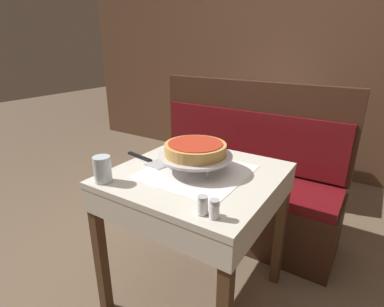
{
  "coord_description": "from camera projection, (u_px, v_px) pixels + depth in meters",
  "views": [
    {
      "loc": [
        0.71,
        -1.13,
        1.35
      ],
      "look_at": [
        -0.02,
        -0.01,
        0.86
      ],
      "focal_mm": 28.0,
      "sensor_mm": 36.0,
      "label": 1
    }
  ],
  "objects": [
    {
      "name": "ground_plane",
      "position": [
        195.0,
        293.0,
        1.72
      ],
      "size": [
        14.0,
        14.0,
        0.0
      ],
      "primitive_type": "plane",
      "color": "brown"
    },
    {
      "name": "salt_shaker",
      "position": [
        203.0,
        205.0,
        1.09
      ],
      "size": [
        0.04,
        0.04,
        0.07
      ],
      "color": "silver",
      "rests_on": "dining_table_front"
    },
    {
      "name": "dining_table_rear",
      "position": [
        267.0,
        121.0,
        2.86
      ],
      "size": [
        0.68,
        0.68,
        0.76
      ],
      "color": "beige",
      "rests_on": "ground_plane"
    },
    {
      "name": "deep_dish_pizza",
      "position": [
        195.0,
        149.0,
        1.44
      ],
      "size": [
        0.3,
        0.3,
        0.06
      ],
      "color": "tan",
      "rests_on": "pizza_pan_stand"
    },
    {
      "name": "dining_table_front",
      "position": [
        196.0,
        190.0,
        1.49
      ],
      "size": [
        0.76,
        0.76,
        0.76
      ],
      "color": "beige",
      "rests_on": "ground_plane"
    },
    {
      "name": "back_wall_panel",
      "position": [
        310.0,
        59.0,
        2.99
      ],
      "size": [
        6.0,
        0.04,
        2.4
      ],
      "primitive_type": "cube",
      "color": "brown",
      "rests_on": "ground_plane"
    },
    {
      "name": "pepper_shaker",
      "position": [
        214.0,
        209.0,
        1.06
      ],
      "size": [
        0.04,
        0.04,
        0.07
      ],
      "color": "silver",
      "rests_on": "dining_table_front"
    },
    {
      "name": "booth_bench",
      "position": [
        238.0,
        190.0,
        2.21
      ],
      "size": [
        1.41,
        0.45,
        1.1
      ],
      "color": "#3D2316",
      "rests_on": "ground_plane"
    },
    {
      "name": "condiment_caddy",
      "position": [
        261.0,
        104.0,
        2.87
      ],
      "size": [
        0.15,
        0.15,
        0.16
      ],
      "color": "black",
      "rests_on": "dining_table_rear"
    },
    {
      "name": "water_glass_near",
      "position": [
        102.0,
        169.0,
        1.34
      ],
      "size": [
        0.08,
        0.08,
        0.12
      ],
      "color": "silver",
      "rests_on": "dining_table_front"
    },
    {
      "name": "pizza_pan_stand",
      "position": [
        195.0,
        156.0,
        1.45
      ],
      "size": [
        0.36,
        0.36,
        0.08
      ],
      "color": "#ADADB2",
      "rests_on": "dining_table_front"
    },
    {
      "name": "pizza_server",
      "position": [
        148.0,
        160.0,
        1.58
      ],
      "size": [
        0.3,
        0.11,
        0.01
      ],
      "color": "#BCBCC1",
      "rests_on": "dining_table_front"
    }
  ]
}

